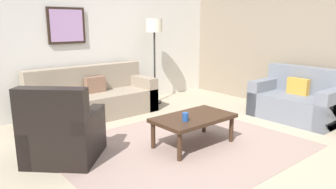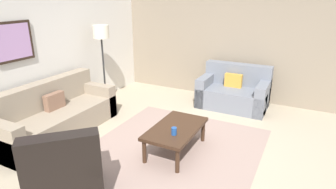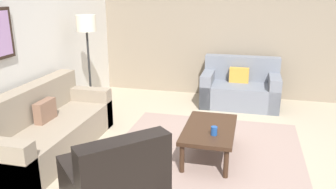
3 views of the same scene
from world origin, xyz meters
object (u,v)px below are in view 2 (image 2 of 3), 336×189
(cup, at_px, (174,131))
(lamp_standing, at_px, (102,40))
(couch_main, at_px, (53,116))
(couch_loveseat, at_px, (234,92))
(coffee_table, at_px, (176,130))
(framed_artwork, at_px, (13,42))
(armchair_leather, at_px, (66,177))

(cup, xyz_separation_m, lamp_standing, (1.26, 2.25, 0.94))
(couch_main, distance_m, lamp_standing, 1.80)
(couch_loveseat, relative_size, coffee_table, 1.28)
(coffee_table, distance_m, cup, 0.27)
(coffee_table, bearing_deg, couch_main, 100.06)
(couch_loveseat, xyz_separation_m, coffee_table, (-2.28, 0.30, 0.06))
(coffee_table, xyz_separation_m, framed_artwork, (-0.60, 2.56, 1.23))
(couch_loveseat, relative_size, framed_artwork, 2.10)
(couch_loveseat, bearing_deg, couch_main, 137.26)
(coffee_table, relative_size, cup, 10.11)
(coffee_table, distance_m, framed_artwork, 2.90)
(cup, bearing_deg, armchair_leather, 151.00)
(cup, bearing_deg, lamp_standing, 60.68)
(lamp_standing, bearing_deg, cup, -119.32)
(couch_main, distance_m, cup, 2.26)
(couch_main, xyz_separation_m, coffee_table, (0.38, -2.17, 0.06))
(coffee_table, bearing_deg, framed_artwork, 103.21)
(armchair_leather, distance_m, coffee_table, 1.69)
(couch_main, bearing_deg, cup, -86.07)
(couch_main, height_order, lamp_standing, lamp_standing)
(armchair_leather, xyz_separation_m, cup, (1.33, -0.74, 0.16))
(armchair_leather, distance_m, framed_artwork, 2.48)
(armchair_leather, bearing_deg, framed_artwork, 63.30)
(couch_loveseat, bearing_deg, coffee_table, 172.62)
(couch_main, distance_m, framed_artwork, 1.36)
(armchair_leather, relative_size, cup, 10.40)
(coffee_table, bearing_deg, couch_loveseat, -7.38)
(couch_main, xyz_separation_m, framed_artwork, (-0.22, 0.39, 1.28))
(framed_artwork, bearing_deg, coffee_table, -76.79)
(couch_loveseat, distance_m, coffee_table, 2.30)
(framed_artwork, bearing_deg, armchair_leather, -116.70)
(cup, bearing_deg, couch_loveseat, -4.88)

